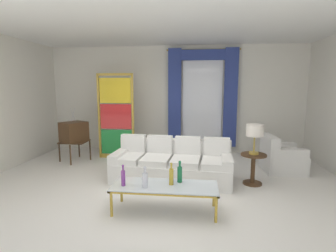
{
  "coord_description": "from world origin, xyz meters",
  "views": [
    {
      "loc": [
        0.66,
        -4.41,
        1.86
      ],
      "look_at": [
        0.05,
        0.9,
        1.05
      ],
      "focal_mm": 27.71,
      "sensor_mm": 36.0,
      "label": 1
    }
  ],
  "objects_px": {
    "coffee_table": "(165,187)",
    "peacock_figurine": "(128,155)",
    "armchair_white": "(280,158)",
    "stained_glass_divider": "(116,118)",
    "table_lamp_brass": "(255,132)",
    "couch_white_long": "(172,165)",
    "bottle_ruby_flask": "(145,179)",
    "bottle_amber_squat": "(123,177)",
    "bottle_blue_decanter": "(180,173)",
    "vintage_tv": "(74,133)",
    "round_side_table": "(253,166)",
    "bottle_crystal_tall": "(171,176)"
  },
  "relations": [
    {
      "from": "coffee_table",
      "to": "round_side_table",
      "type": "distance_m",
      "value": 2.01
    },
    {
      "from": "couch_white_long",
      "to": "coffee_table",
      "type": "height_order",
      "value": "couch_white_long"
    },
    {
      "from": "peacock_figurine",
      "to": "round_side_table",
      "type": "xyz_separation_m",
      "value": [
        2.73,
        -1.03,
        0.14
      ]
    },
    {
      "from": "bottle_amber_squat",
      "to": "bottle_blue_decanter",
      "type": "bearing_deg",
      "value": 15.94
    },
    {
      "from": "couch_white_long",
      "to": "armchair_white",
      "type": "bearing_deg",
      "value": 18.83
    },
    {
      "from": "bottle_amber_squat",
      "to": "bottle_ruby_flask",
      "type": "distance_m",
      "value": 0.34
    },
    {
      "from": "couch_white_long",
      "to": "bottle_amber_squat",
      "type": "distance_m",
      "value": 1.59
    },
    {
      "from": "coffee_table",
      "to": "peacock_figurine",
      "type": "bearing_deg",
      "value": 117.07
    },
    {
      "from": "coffee_table",
      "to": "bottle_crystal_tall",
      "type": "height_order",
      "value": "bottle_crystal_tall"
    },
    {
      "from": "bottle_blue_decanter",
      "to": "peacock_figurine",
      "type": "relative_size",
      "value": 0.56
    },
    {
      "from": "stained_glass_divider",
      "to": "table_lamp_brass",
      "type": "distance_m",
      "value": 3.51
    },
    {
      "from": "bottle_blue_decanter",
      "to": "bottle_amber_squat",
      "type": "bearing_deg",
      "value": -164.06
    },
    {
      "from": "bottle_amber_squat",
      "to": "stained_glass_divider",
      "type": "distance_m",
      "value": 3.1
    },
    {
      "from": "bottle_ruby_flask",
      "to": "peacock_figurine",
      "type": "bearing_deg",
      "value": 110.52
    },
    {
      "from": "round_side_table",
      "to": "vintage_tv",
      "type": "bearing_deg",
      "value": 164.85
    },
    {
      "from": "coffee_table",
      "to": "peacock_figurine",
      "type": "height_order",
      "value": "peacock_figurine"
    },
    {
      "from": "bottle_amber_squat",
      "to": "round_side_table",
      "type": "height_order",
      "value": "bottle_amber_squat"
    },
    {
      "from": "bottle_ruby_flask",
      "to": "stained_glass_divider",
      "type": "distance_m",
      "value": 3.26
    },
    {
      "from": "armchair_white",
      "to": "round_side_table",
      "type": "xyz_separation_m",
      "value": [
        -0.77,
        -0.88,
        0.07
      ]
    },
    {
      "from": "bottle_ruby_flask",
      "to": "stained_glass_divider",
      "type": "relative_size",
      "value": 0.14
    },
    {
      "from": "bottle_blue_decanter",
      "to": "table_lamp_brass",
      "type": "relative_size",
      "value": 0.59
    },
    {
      "from": "couch_white_long",
      "to": "table_lamp_brass",
      "type": "bearing_deg",
      "value": -3.15
    },
    {
      "from": "bottle_blue_decanter",
      "to": "peacock_figurine",
      "type": "distance_m",
      "value": 2.6
    },
    {
      "from": "stained_glass_divider",
      "to": "table_lamp_brass",
      "type": "height_order",
      "value": "stained_glass_divider"
    },
    {
      "from": "coffee_table",
      "to": "bottle_blue_decanter",
      "type": "bearing_deg",
      "value": 35.32
    },
    {
      "from": "coffee_table",
      "to": "armchair_white",
      "type": "xyz_separation_m",
      "value": [
        2.31,
        2.17,
        -0.09
      ]
    },
    {
      "from": "bottle_amber_squat",
      "to": "couch_white_long",
      "type": "bearing_deg",
      "value": 68.04
    },
    {
      "from": "couch_white_long",
      "to": "coffee_table",
      "type": "xyz_separation_m",
      "value": [
        0.02,
        -1.37,
        0.07
      ]
    },
    {
      "from": "armchair_white",
      "to": "round_side_table",
      "type": "distance_m",
      "value": 1.17
    },
    {
      "from": "bottle_crystal_tall",
      "to": "round_side_table",
      "type": "relative_size",
      "value": 0.57
    },
    {
      "from": "couch_white_long",
      "to": "armchair_white",
      "type": "xyz_separation_m",
      "value": [
        2.33,
        0.8,
        -0.02
      ]
    },
    {
      "from": "round_side_table",
      "to": "peacock_figurine",
      "type": "bearing_deg",
      "value": 159.36
    },
    {
      "from": "bottle_blue_decanter",
      "to": "table_lamp_brass",
      "type": "xyz_separation_m",
      "value": [
        1.33,
        1.14,
        0.48
      ]
    },
    {
      "from": "coffee_table",
      "to": "peacock_figurine",
      "type": "relative_size",
      "value": 2.62
    },
    {
      "from": "couch_white_long",
      "to": "bottle_ruby_flask",
      "type": "xyz_separation_m",
      "value": [
        -0.25,
        -1.49,
        0.23
      ]
    },
    {
      "from": "bottle_blue_decanter",
      "to": "bottle_ruby_flask",
      "type": "height_order",
      "value": "bottle_blue_decanter"
    },
    {
      "from": "table_lamp_brass",
      "to": "bottle_crystal_tall",
      "type": "bearing_deg",
      "value": -139.16
    },
    {
      "from": "couch_white_long",
      "to": "armchair_white",
      "type": "distance_m",
      "value": 2.47
    },
    {
      "from": "coffee_table",
      "to": "stained_glass_divider",
      "type": "bearing_deg",
      "value": 120.16
    },
    {
      "from": "bottle_blue_decanter",
      "to": "stained_glass_divider",
      "type": "bearing_deg",
      "value": 124.77
    },
    {
      "from": "couch_white_long",
      "to": "stained_glass_divider",
      "type": "bearing_deg",
      "value": 138.42
    },
    {
      "from": "vintage_tv",
      "to": "couch_white_long",
      "type": "bearing_deg",
      "value": -21.89
    },
    {
      "from": "vintage_tv",
      "to": "peacock_figurine",
      "type": "height_order",
      "value": "vintage_tv"
    },
    {
      "from": "peacock_figurine",
      "to": "table_lamp_brass",
      "type": "distance_m",
      "value": 3.03
    },
    {
      "from": "stained_glass_divider",
      "to": "bottle_blue_decanter",
      "type": "bearing_deg",
      "value": -55.23
    },
    {
      "from": "bottle_ruby_flask",
      "to": "coffee_table",
      "type": "bearing_deg",
      "value": 23.5
    },
    {
      "from": "bottle_blue_decanter",
      "to": "vintage_tv",
      "type": "bearing_deg",
      "value": 141.19
    },
    {
      "from": "bottle_blue_decanter",
      "to": "bottle_ruby_flask",
      "type": "relative_size",
      "value": 1.06
    },
    {
      "from": "coffee_table",
      "to": "vintage_tv",
      "type": "height_order",
      "value": "vintage_tv"
    },
    {
      "from": "bottle_amber_squat",
      "to": "bottle_ruby_flask",
      "type": "relative_size",
      "value": 1.01
    }
  ]
}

